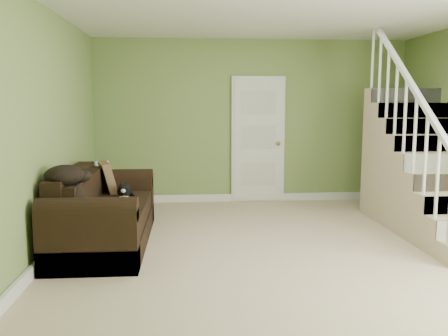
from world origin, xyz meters
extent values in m
cube|color=tan|center=(0.00, 0.00, 0.00)|extent=(5.00, 5.50, 0.01)
cube|color=white|center=(0.00, 0.00, 2.60)|extent=(5.00, 5.50, 0.01)
cube|color=#77914E|center=(0.00, 2.75, 1.30)|extent=(5.00, 0.04, 2.60)
cube|color=#77914E|center=(0.00, -2.75, 1.30)|extent=(5.00, 0.04, 2.60)
cube|color=#77914E|center=(-2.50, 0.00, 1.30)|extent=(0.04, 5.50, 2.60)
cube|color=white|center=(0.00, 2.72, 0.06)|extent=(5.00, 0.04, 0.12)
cube|color=white|center=(-2.47, 0.00, 0.06)|extent=(0.04, 5.50, 0.12)
cube|color=white|center=(0.10, 2.71, 1.01)|extent=(0.86, 0.05, 2.02)
cube|color=white|center=(0.10, 2.69, 1.00)|extent=(0.78, 0.04, 1.96)
sphere|color=olive|center=(0.42, 2.65, 0.95)|extent=(0.07, 0.07, 0.07)
cylinder|color=white|center=(1.55, -0.19, 0.85)|extent=(0.04, 0.04, 0.90)
cylinder|color=white|center=(1.55, 0.08, 1.05)|extent=(0.04, 0.04, 0.90)
cube|color=tan|center=(2.00, 0.35, 0.40)|extent=(1.00, 0.27, 0.80)
cylinder|color=white|center=(1.55, 0.35, 1.25)|extent=(0.04, 0.04, 0.90)
cube|color=tan|center=(2.00, 0.62, 0.50)|extent=(1.00, 0.27, 1.00)
cylinder|color=white|center=(1.55, 0.62, 1.45)|extent=(0.04, 0.04, 0.90)
cube|color=tan|center=(2.00, 0.89, 0.60)|extent=(1.00, 0.27, 1.20)
cylinder|color=white|center=(1.55, 0.89, 1.65)|extent=(0.04, 0.04, 0.90)
cube|color=tan|center=(2.00, 1.16, 0.70)|extent=(1.00, 0.27, 1.40)
cylinder|color=white|center=(1.55, 1.16, 1.85)|extent=(0.04, 0.04, 0.90)
cube|color=tan|center=(2.00, 1.43, 0.80)|extent=(1.00, 0.27, 1.60)
cylinder|color=white|center=(1.55, 1.43, 2.05)|extent=(0.04, 0.04, 0.90)
cube|color=tan|center=(2.00, 1.70, 0.90)|extent=(1.00, 0.27, 1.80)
cylinder|color=white|center=(1.55, 1.70, 2.25)|extent=(0.04, 0.04, 0.90)
cube|color=white|center=(1.55, 0.62, 1.90)|extent=(0.06, 2.46, 1.84)
cube|color=black|center=(-1.97, 0.47, 0.12)|extent=(0.93, 2.15, 0.24)
cube|color=black|center=(-1.87, 0.47, 0.35)|extent=(0.70, 1.62, 0.21)
cube|color=black|center=(-1.97, -0.48, 0.30)|extent=(0.93, 0.24, 0.61)
cube|color=black|center=(-1.97, 1.42, 0.30)|extent=(0.93, 0.24, 0.61)
cylinder|color=black|center=(-1.97, -0.48, 0.61)|extent=(0.93, 0.24, 0.24)
cylinder|color=black|center=(-1.97, 1.42, 0.61)|extent=(0.93, 0.24, 0.24)
cube|color=black|center=(-2.34, 0.47, 0.54)|extent=(0.20, 1.66, 0.62)
cube|color=black|center=(-2.18, 0.47, 0.62)|extent=(0.14, 1.60, 0.34)
cube|color=black|center=(-2.21, 1.75, 0.29)|extent=(0.57, 0.57, 0.57)
cylinder|color=silver|center=(-2.29, 1.69, 0.67)|extent=(0.06, 0.06, 0.20)
cylinder|color=blue|center=(-2.29, 1.69, 0.67)|extent=(0.07, 0.07, 0.05)
cylinder|color=white|center=(-2.29, 1.69, 0.79)|extent=(0.03, 0.03, 0.03)
cylinder|color=silver|center=(-2.14, 1.73, 0.67)|extent=(0.06, 0.06, 0.20)
cylinder|color=blue|center=(-2.14, 1.73, 0.67)|extent=(0.07, 0.07, 0.05)
cylinder|color=white|center=(-2.14, 1.73, 0.79)|extent=(0.03, 0.03, 0.03)
ellipsoid|color=black|center=(-1.81, 0.86, 0.54)|extent=(0.19, 0.31, 0.16)
ellipsoid|color=white|center=(-1.81, 0.79, 0.51)|extent=(0.10, 0.13, 0.08)
sphere|color=black|center=(-1.81, 0.70, 0.60)|extent=(0.12, 0.12, 0.11)
ellipsoid|color=white|center=(-1.81, 0.66, 0.58)|extent=(0.06, 0.05, 0.05)
cone|color=black|center=(-1.84, 0.71, 0.65)|extent=(0.04, 0.05, 0.05)
cone|color=black|center=(-1.78, 0.71, 0.65)|extent=(0.04, 0.05, 0.05)
cylinder|color=black|center=(-1.73, 0.97, 0.48)|extent=(0.10, 0.22, 0.03)
ellipsoid|color=yellow|center=(-1.78, 0.19, 0.49)|extent=(0.15, 0.18, 0.05)
cube|color=#472C1C|center=(-2.06, 1.22, 0.64)|extent=(0.31, 0.45, 0.42)
ellipsoid|color=black|center=(-2.27, -0.07, 0.88)|extent=(0.44, 0.54, 0.20)
camera|label=1|loc=(-1.03, -4.87, 1.59)|focal=38.00mm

